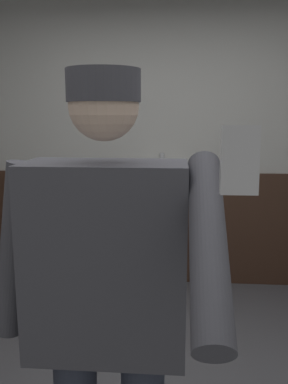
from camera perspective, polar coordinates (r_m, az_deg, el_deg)
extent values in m
cube|color=#B2B2AD|center=(3.83, 3.46, 6.28)|extent=(4.87, 0.12, 2.58)
cube|color=#382319|center=(3.89, 3.31, -5.02)|extent=(4.27, 0.03, 1.06)
cube|color=white|center=(3.80, 2.48, -0.78)|extent=(0.40, 0.05, 0.65)
cube|color=white|center=(3.65, 2.37, -2.09)|extent=(0.34, 0.30, 0.45)
cylinder|color=#B7BABF|center=(3.75, 2.51, 3.61)|extent=(0.04, 0.04, 0.24)
cylinder|color=#B7BABF|center=(3.91, 2.39, -8.81)|extent=(0.05, 0.05, 0.55)
cube|color=#3F3F47|center=(1.27, -5.23, -9.35)|extent=(0.48, 0.24, 0.60)
cylinder|color=#3F3F47|center=(1.33, -17.52, -7.72)|extent=(0.17, 0.09, 0.56)
cylinder|color=#3F3F47|center=(0.99, 8.90, -6.64)|extent=(0.09, 0.50, 0.39)
sphere|color=beige|center=(1.19, -5.62, 11.87)|extent=(0.20, 0.20, 0.20)
cylinder|color=#3F3F47|center=(1.19, -5.67, 14.53)|extent=(0.21, 0.21, 0.09)
cube|color=silver|center=(0.67, 13.17, 4.31)|extent=(0.06, 0.03, 0.11)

